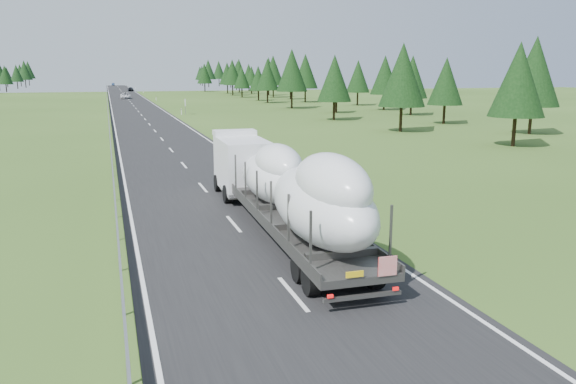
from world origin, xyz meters
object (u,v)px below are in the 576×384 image
object	(u,v)px
distant_van	(126,96)
distant_car_dark	(131,89)
highway_sign	(185,104)
boat_truck	(284,183)
distant_car_blue	(113,84)

from	to	relation	value
distant_van	distant_car_dark	world-z (taller)	distant_car_dark
highway_sign	distant_van	distance (m)	62.14
boat_truck	distant_car_blue	bearing A→B (deg)	90.68
boat_truck	distant_car_blue	size ratio (longest dim) A/B	4.79
distant_car_dark	distant_van	bearing A→B (deg)	-96.54
boat_truck	distant_car_dark	distance (m)	195.60
highway_sign	distant_car_dark	bearing A→B (deg)	91.81
distant_car_dark	distant_car_blue	world-z (taller)	distant_car_dark
highway_sign	boat_truck	distance (m)	73.41
highway_sign	distant_car_blue	distance (m)	216.52
distant_van	distant_car_dark	xyz separation A→B (m)	(3.84, 60.72, 0.01)
boat_truck	distant_car_dark	world-z (taller)	boat_truck
distant_van	distant_car_blue	world-z (taller)	distant_van
highway_sign	distant_car_blue	bearing A→B (deg)	92.34
highway_sign	distant_car_dark	size ratio (longest dim) A/B	0.56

